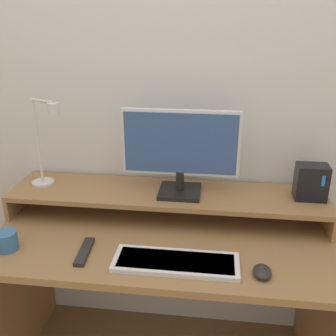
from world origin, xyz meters
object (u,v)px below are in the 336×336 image
Objects in this scene: desk_lamp at (46,144)px; remote_control at (84,252)px; keyboard at (176,262)px; monitor at (180,150)px; mug at (7,241)px; router_dock at (311,182)px; mouse at (262,272)px.

desk_lamp reaches higher than remote_control.
keyboard is at bearing -4.26° from remote_control.
mug is (-0.64, -0.34, -0.28)m from monitor.
router_dock is 1.82× the size of mug.
desk_lamp is at bearing -179.01° from router_dock.
mug is at bearing -98.18° from desk_lamp.
mouse is at bearing -119.11° from router_dock.
mouse is 1.02× the size of mug.
monitor is at bearing 28.06° from mug.
mouse is at bearing -2.58° from mug.
mug is at bearing -178.44° from remote_control.
keyboard is 5.39× the size of mouse.
monitor is 5.79× the size of mouse.
router_dock is 0.33× the size of keyboard.
router_dock is 0.85× the size of remote_control.
mouse is 0.66m from remote_control.
desk_lamp is (-0.59, -0.00, 0.00)m from monitor.
router_dock is 1.25m from mug.
keyboard is 2.56× the size of remote_control.
monitor is 0.59m from mouse.
desk_lamp is 0.52m from remote_control.
monitor reaches higher than mug.
router_dock reaches higher than remote_control.
desk_lamp reaches higher than keyboard.
monitor is 0.56m from router_dock.
router_dock is (0.55, 0.02, -0.13)m from monitor.
monitor is 0.47m from keyboard.
mouse is (0.31, -0.03, 0.01)m from keyboard.
keyboard is at bearing -30.25° from desk_lamp.
keyboard is (0.02, -0.36, -0.31)m from monitor.
monitor is 0.56m from remote_control.
router_dock is at bearing 21.58° from remote_control.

